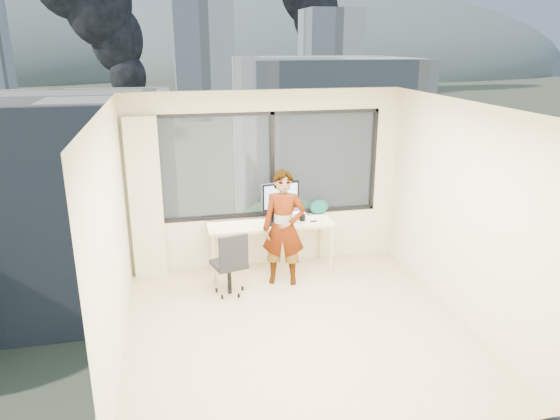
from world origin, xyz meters
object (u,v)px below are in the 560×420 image
object	(u,v)px
desk	(270,247)
game_console	(292,214)
laptop	(279,216)
handbag	(319,207)
chair	(229,262)
monitor	(280,201)
person	(284,228)

from	to	relation	value
desk	game_console	size ratio (longest dim) A/B	5.29
laptop	handbag	bearing A→B (deg)	24.89
chair	laptop	size ratio (longest dim) A/B	2.66
monitor	laptop	size ratio (longest dim) A/B	1.72
game_console	laptop	distance (m)	0.36
person	handbag	size ratio (longest dim) A/B	5.56
monitor	game_console	xyz separation A→B (m)	(0.21, 0.14, -0.25)
desk	monitor	world-z (taller)	monitor
person	handbag	bearing A→B (deg)	60.19
desk	laptop	size ratio (longest dim) A/B	5.27
person	game_console	bearing A→B (deg)	83.11
desk	person	bearing A→B (deg)	-76.15
desk	handbag	xyz separation A→B (m)	(0.80, 0.23, 0.49)
game_console	laptop	bearing A→B (deg)	-137.77
desk	monitor	bearing A→B (deg)	18.87
monitor	handbag	size ratio (longest dim) A/B	2.02
person	laptop	world-z (taller)	person
desk	person	distance (m)	0.61
person	game_console	distance (m)	0.68
monitor	person	bearing A→B (deg)	-110.53
desk	person	world-z (taller)	person
desk	handbag	distance (m)	0.97
laptop	handbag	size ratio (longest dim) A/B	1.18
desk	laptop	world-z (taller)	laptop
monitor	chair	bearing A→B (deg)	-155.35
game_console	handbag	bearing A→B (deg)	2.77
chair	game_console	distance (m)	1.38
person	handbag	xyz separation A→B (m)	(0.70, 0.66, 0.06)
person	game_console	world-z (taller)	person
desk	laptop	bearing A→B (deg)	-21.84
game_console	handbag	size ratio (longest dim) A/B	1.17
monitor	game_console	world-z (taller)	monitor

